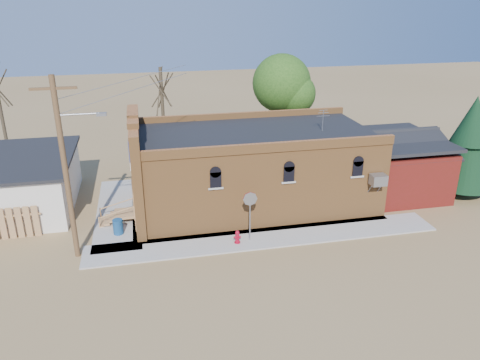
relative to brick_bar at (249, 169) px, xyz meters
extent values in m
plane|color=olive|center=(-1.64, -5.49, -2.34)|extent=(120.00, 120.00, 0.00)
cube|color=#9E9991|center=(-0.14, -4.59, -2.30)|extent=(19.00, 2.20, 0.08)
cube|color=#9E9991|center=(-7.94, 0.51, -2.30)|extent=(2.60, 10.00, 0.08)
cube|color=#A46732|center=(0.36, 0.01, -0.09)|extent=(14.00, 7.00, 4.50)
cube|color=black|center=(0.36, 0.01, 2.21)|extent=(13.80, 6.80, 0.12)
cube|color=#A46732|center=(-6.64, 0.01, 0.56)|extent=(0.50, 7.40, 5.80)
cube|color=navy|center=(-6.94, -1.19, 1.66)|extent=(0.08, 1.10, 1.56)
cube|color=gray|center=(6.46, -3.94, 0.26)|extent=(0.85, 0.65, 0.60)
cube|color=#54150E|center=(9.86, 0.01, -0.74)|extent=(5.00, 6.00, 3.20)
cylinder|color=#503220|center=(-9.84, -4.29, 2.16)|extent=(0.26, 0.26, 9.00)
cube|color=#503220|center=(-9.84, -4.29, 6.06)|extent=(2.00, 0.12, 0.12)
cylinder|color=gray|center=(-8.94, -4.29, 4.86)|extent=(1.80, 0.08, 0.08)
cube|color=gray|center=(-7.94, -4.29, 4.81)|extent=(0.45, 0.22, 0.14)
cylinder|color=#453A27|center=(-4.64, 7.51, 1.41)|extent=(0.24, 0.24, 7.50)
cylinder|color=#453A27|center=(-15.64, 8.51, 1.66)|extent=(0.24, 0.24, 8.00)
cylinder|color=#453A27|center=(4.36, 8.01, 0.81)|extent=(0.28, 0.28, 6.30)
sphere|color=#1D4313|center=(4.36, 8.01, 3.61)|extent=(4.40, 4.40, 4.40)
cylinder|color=#453A27|center=(13.86, -1.49, -1.74)|extent=(0.30, 0.30, 1.20)
cone|color=black|center=(13.86, -1.49, 1.06)|extent=(3.60, 3.60, 5.50)
cone|color=black|center=(13.86, -1.49, 2.66)|extent=(2.41, 2.41, 3.00)
cylinder|color=maroon|center=(-1.77, -4.84, -2.23)|extent=(0.33, 0.33, 0.06)
cylinder|color=maroon|center=(-1.77, -4.84, -1.93)|extent=(0.23, 0.23, 0.54)
sphere|color=maroon|center=(-1.77, -4.84, -1.65)|extent=(0.22, 0.22, 0.22)
cylinder|color=maroon|center=(-1.77, -4.98, -1.93)|extent=(0.11, 0.12, 0.10)
cylinder|color=maroon|center=(-1.90, -4.84, -1.93)|extent=(0.12, 0.11, 0.10)
cylinder|color=maroon|center=(-1.63, -4.84, -1.93)|extent=(0.12, 0.11, 0.10)
cylinder|color=gray|center=(-1.06, -4.68, -1.01)|extent=(0.09, 0.09, 2.50)
cylinder|color=gray|center=(-1.06, -4.71, 0.13)|extent=(0.75, 0.04, 0.75)
cylinder|color=#B20A18|center=(-1.06, -4.66, 0.13)|extent=(0.75, 0.04, 0.75)
cylinder|color=navy|center=(-7.89, -2.49, -1.84)|extent=(0.72, 0.72, 0.83)
camera|label=1|loc=(-6.17, -25.94, 9.91)|focal=35.00mm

